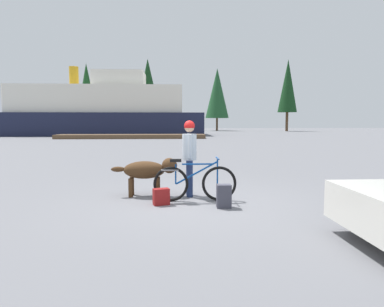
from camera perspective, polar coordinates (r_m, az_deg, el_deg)
name	(u,v)px	position (r m, az deg, el deg)	size (l,w,h in m)	color
ground_plane	(194,203)	(7.23, 0.37, -8.13)	(160.00, 160.00, 0.00)	slate
bicycle	(195,183)	(7.28, 0.42, -4.83)	(1.76, 0.44, 0.92)	black
person_cyclist	(189,151)	(7.71, -0.43, 0.43)	(0.32, 0.53, 1.70)	navy
dog	(148,170)	(7.84, -7.22, -2.77)	(1.49, 0.47, 0.86)	#472D19
backpack	(224,196)	(6.80, 5.28, -7.02)	(0.28, 0.20, 0.46)	#3F3F4C
handbag_pannier	(161,197)	(7.04, -5.11, -7.12)	(0.32, 0.18, 0.33)	maroon
dock_pier	(131,136)	(34.87, -9.99, 2.80)	(14.61, 2.49, 0.40)	brown
ferry_boat	(101,112)	(44.22, -14.83, 6.69)	(25.07, 8.36, 8.30)	#191E38
sailboat_moored	(119,130)	(47.84, -11.93, 3.76)	(7.75, 2.17, 7.07)	silver
pine_tree_far_left	(87,88)	(58.20, -17.01, 10.38)	(2.86, 2.86, 10.89)	#4C331E
pine_tree_center	(148,87)	(57.92, -7.30, 10.82)	(4.10, 4.10, 11.88)	#4C331E
pine_tree_far_right	(288,86)	(62.53, 15.54, 10.68)	(3.27, 3.27, 12.27)	#4C331E
pine_tree_mid_back	(217,93)	(63.87, 4.18, 9.89)	(4.27, 4.27, 11.30)	#4C331E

